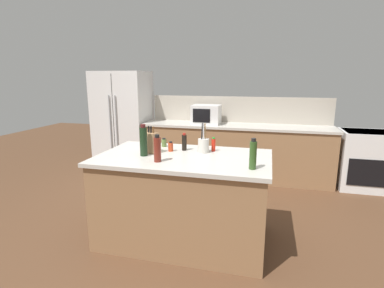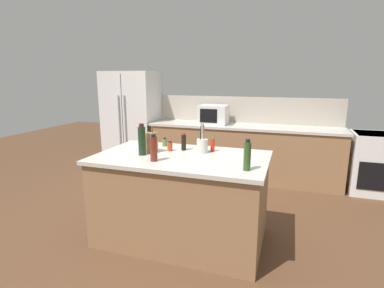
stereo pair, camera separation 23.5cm
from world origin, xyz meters
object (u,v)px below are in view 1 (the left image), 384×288
Objects in this scene: vinegar_bottle at (157,149)px; utensil_crock at (204,145)px; soy_sauce_bottle at (184,142)px; knife_block at (151,143)px; spice_jar_paprika at (171,147)px; wine_bottle at (143,141)px; spice_jar_oregano at (164,143)px; olive_oil_bottle at (253,155)px; microwave at (206,114)px; range_oven at (365,160)px; hot_sauce_bottle at (213,145)px; refrigerator at (123,121)px.

utensil_crock is at bearing 52.83° from vinegar_bottle.
soy_sauce_bottle is 0.73× the size of vinegar_bottle.
knife_block reaches higher than spice_jar_paprika.
spice_jar_oregano is at bearing 82.12° from wine_bottle.
olive_oil_bottle is 0.84× the size of wine_bottle.
soy_sauce_bottle is at bearing 169.46° from utensil_crock.
microwave is 1.86m from spice_jar_oregano.
vinegar_bottle is (-2.52, -2.47, 0.60)m from range_oven.
spice_jar_paprika is 0.47m from hot_sauce_bottle.
wine_bottle is at bearing -140.05° from range_oven.
utensil_crock is at bearing -10.54° from soy_sauce_bottle.
microwave is 2.66m from olive_oil_bottle.
spice_jar_paprika is 0.24m from spice_jar_oregano.
spice_jar_oregano is at bearing 149.06° from olive_oil_bottle.
knife_block is (1.48, -2.21, 0.13)m from refrigerator.
spice_jar_paprika is at bearing -141.07° from range_oven.
knife_block reaches higher than olive_oil_bottle.
wine_bottle reaches higher than utensil_crock.
refrigerator is 18.00× the size of spice_jar_oregano.
soy_sauce_bottle is at bearing 52.54° from knife_block.
utensil_crock is at bearing -137.26° from hot_sauce_bottle.
soy_sauce_bottle is 0.32m from hot_sauce_bottle.
wine_bottle is at bearing -97.88° from spice_jar_oregano.
refrigerator is 6.60× the size of olive_oil_bottle.
range_oven is at bearing -0.70° from refrigerator.
utensil_crock is 0.53m from spice_jar_oregano.
soy_sauce_bottle is at bearing -172.31° from hot_sauce_bottle.
spice_jar_paprika is at bearing -51.70° from refrigerator.
microwave is 4.66× the size of spice_jar_oregano.
range_oven is at bearing 56.91° from olive_oil_bottle.
olive_oil_bottle reaches higher than range_oven.
olive_oil_bottle is 2.55× the size of spice_jar_paprika.
microwave is at bearing 85.54° from wine_bottle.
knife_block is at bearing -56.30° from refrigerator.
knife_block is 0.88× the size of wine_bottle.
olive_oil_bottle is at bearing -50.90° from hot_sauce_bottle.
spice_jar_oregano is at bearing 127.06° from spice_jar_paprika.
spice_jar_paprika is (1.65, -2.09, 0.07)m from refrigerator.
refrigerator is 4.21m from range_oven.
vinegar_bottle is (-0.44, -0.55, 0.05)m from hot_sauce_bottle.
vinegar_bottle is at bearing -56.58° from refrigerator.
knife_block is 0.37m from soy_sauce_bottle.
spice_jar_paprika is (-2.53, -2.04, 0.52)m from range_oven.
refrigerator is at bearing 143.48° from knife_block.
olive_oil_bottle is (1.09, -0.32, 0.02)m from knife_block.
range_oven is 3.58m from vinegar_bottle.
refrigerator is 3.87× the size of microwave.
spice_jar_paprika is (-0.13, -0.08, -0.04)m from soy_sauce_bottle.
hot_sauce_bottle is (2.11, -1.97, 0.09)m from refrigerator.
knife_block is at bearing -95.32° from spice_jar_oregano.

